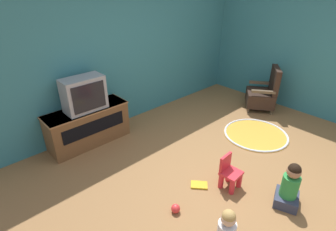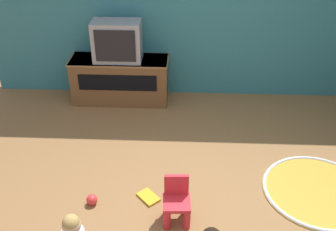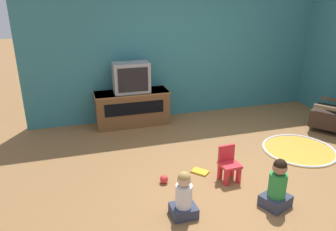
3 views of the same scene
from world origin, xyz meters
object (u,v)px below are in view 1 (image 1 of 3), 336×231
object	(u,v)px
television	(84,94)
black_armchair	(263,94)
tv_cabinet	(88,125)
book	(199,185)
toy_ball	(176,209)
child_watching_center	(290,187)
yellow_kid_chair	(230,174)

from	to	relation	value
television	black_armchair	xyz separation A→B (m)	(3.31, -1.27, -0.55)
tv_cabinet	black_armchair	world-z (taller)	black_armchair
television	book	bearing A→B (deg)	-73.99
television	toy_ball	xyz separation A→B (m)	(0.01, -2.04, -0.84)
television	toy_ball	size ratio (longest dim) A/B	5.81
tv_cabinet	child_watching_center	world-z (taller)	tv_cabinet
tv_cabinet	child_watching_center	size ratio (longest dim) A/B	2.21
book	black_armchair	bearing A→B (deg)	-118.20
television	toy_ball	world-z (taller)	television
yellow_kid_chair	television	bearing A→B (deg)	107.65
toy_ball	black_armchair	bearing A→B (deg)	13.21
tv_cabinet	television	distance (m)	0.57
black_armchair	child_watching_center	distance (m)	2.73
television	child_watching_center	bearing A→B (deg)	-68.85
black_armchair	book	distance (m)	2.86
tv_cabinet	yellow_kid_chair	bearing A→B (deg)	-69.37
yellow_kid_chair	book	distance (m)	0.43
television	yellow_kid_chair	size ratio (longest dim) A/B	1.37
black_armchair	yellow_kid_chair	bearing A→B (deg)	-15.82
yellow_kid_chair	toy_ball	bearing A→B (deg)	165.74
television	book	world-z (taller)	television
black_armchair	yellow_kid_chair	distance (m)	2.65
toy_ball	book	distance (m)	0.56
black_armchair	toy_ball	bearing A→B (deg)	-23.38
toy_ball	yellow_kid_chair	bearing A→B (deg)	-10.97
television	child_watching_center	xyz separation A→B (m)	(1.11, -2.87, -0.63)
television	yellow_kid_chair	distance (m)	2.46
television	black_armchair	distance (m)	3.59
tv_cabinet	child_watching_center	bearing A→B (deg)	-69.08
black_armchair	child_watching_center	world-z (taller)	black_armchair
tv_cabinet	black_armchair	bearing A→B (deg)	-21.47
tv_cabinet	child_watching_center	xyz separation A→B (m)	(1.11, -2.91, -0.06)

